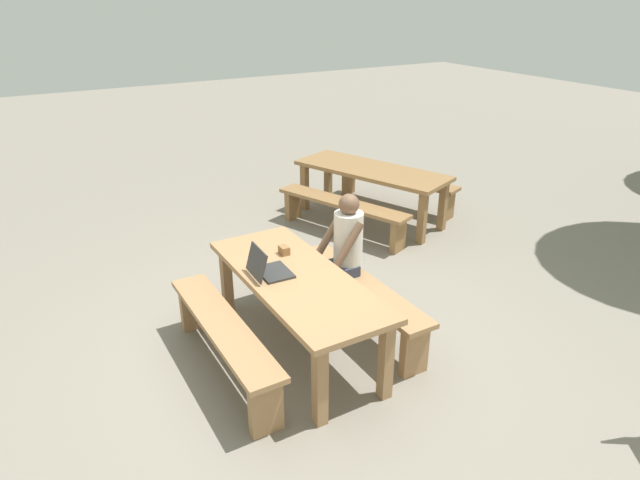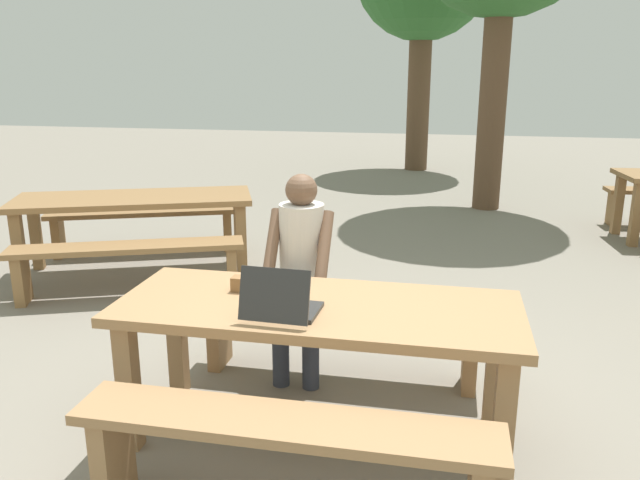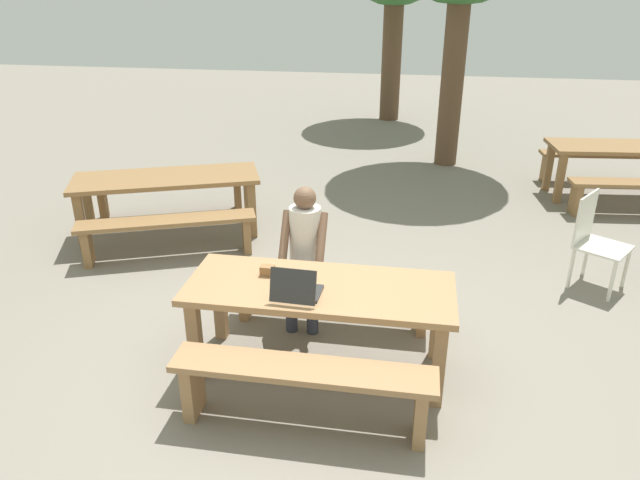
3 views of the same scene
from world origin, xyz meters
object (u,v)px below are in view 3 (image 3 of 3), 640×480
Objects in this scene: small_pouch at (267,270)px; picnic_table_mid at (167,185)px; picnic_table_front at (320,298)px; plastic_chair at (595,239)px; laptop at (296,290)px; person_seated at (304,249)px; picnic_table_rear at (624,154)px.

small_pouch is 2.77m from picnic_table_mid.
picnic_table_front is 2.95m from plastic_chair.
laptop is 0.81m from person_seated.
picnic_table_front is 5.57m from picnic_table_rear.
picnic_table_mid is at bearing 117.35° from plastic_chair.
small_pouch is at bearing -72.48° from picnic_table_mid.
picnic_table_rear is at bearing -124.44° from laptop.
picnic_table_mid is at bearing 133.44° from picnic_table_front.
plastic_chair reaches higher than small_pouch.
picnic_table_rear is (3.78, 4.34, -0.14)m from small_pouch.
person_seated is at bearing 70.00° from small_pouch.
plastic_chair is 0.42× the size of picnic_table_mid.
small_pouch is 5.76m from picnic_table_rear.
plastic_chair is (2.50, 1.95, -0.30)m from laptop.
plastic_chair is at bearing -139.49° from laptop.
small_pouch is 0.11× the size of plastic_chair.
picnic_table_rear is (1.00, 2.69, 0.13)m from plastic_chair.
person_seated reaches higher than small_pouch.
picnic_table_mid is at bearing -48.16° from laptop.
person_seated is (0.18, 0.51, -0.04)m from small_pouch.
person_seated reaches higher than picnic_table_mid.
laptop is 3.24× the size of small_pouch.
picnic_table_front is 0.98× the size of picnic_table_rear.
laptop reaches higher than small_pouch.
small_pouch is 0.05× the size of picnic_table_mid.
picnic_table_front reaches higher than picnic_table_mid.
laptop is at bearing -46.18° from small_pouch.
plastic_chair reaches higher than picnic_table_rear.
laptop is 0.41m from small_pouch.
picnic_table_mid is 5.92m from picnic_table_rear.
picnic_table_front is 0.45m from small_pouch.
picnic_table_mid is at bearing 139.16° from person_seated.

